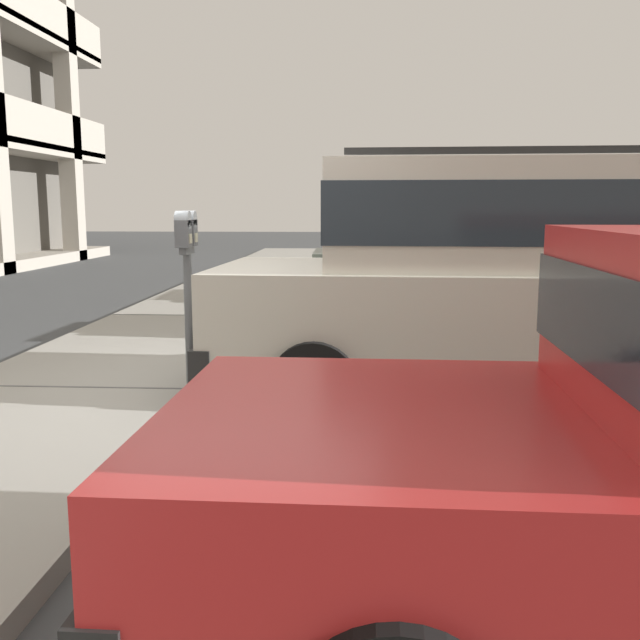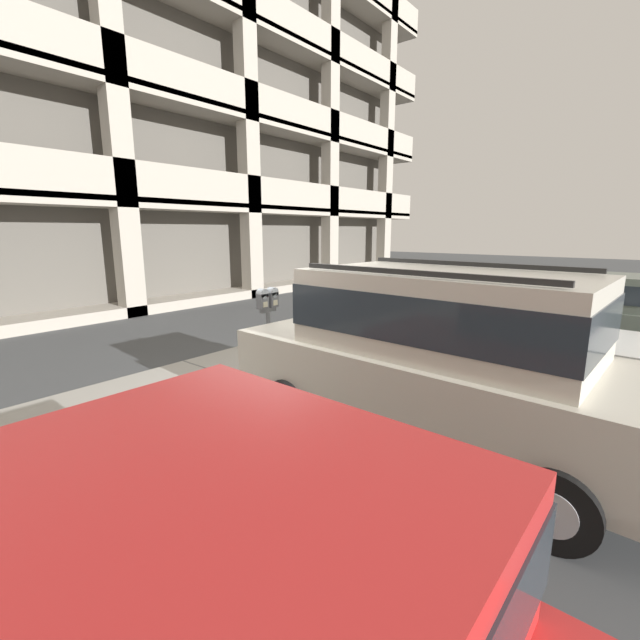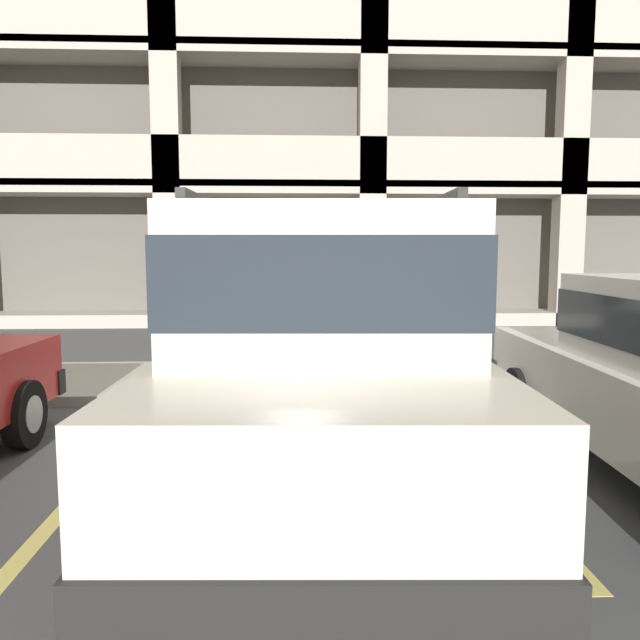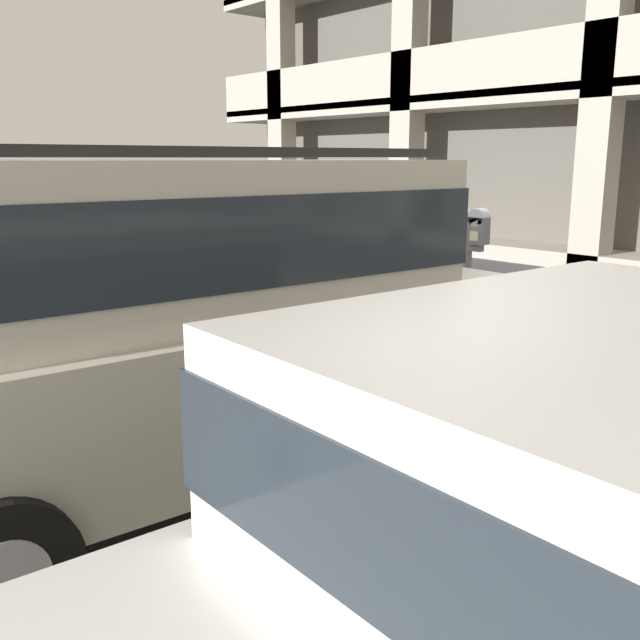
{
  "view_description": "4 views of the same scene",
  "coord_description": "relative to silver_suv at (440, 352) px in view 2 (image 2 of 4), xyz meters",
  "views": [
    {
      "loc": [
        -5.68,
        -1.1,
        1.62
      ],
      "look_at": [
        -0.1,
        -0.77,
        0.73
      ],
      "focal_mm": 40.0,
      "sensor_mm": 36.0,
      "label": 1
    },
    {
      "loc": [
        -4.12,
        -4.1,
        2.4
      ],
      "look_at": [
        0.31,
        -0.5,
        1.2
      ],
      "focal_mm": 24.0,
      "sensor_mm": 36.0,
      "label": 2
    },
    {
      "loc": [
        -0.01,
        -6.68,
        1.73
      ],
      "look_at": [
        0.26,
        -0.81,
        1.07
      ],
      "focal_mm": 35.0,
      "sensor_mm": 36.0,
      "label": 3
    },
    {
      "loc": [
        3.87,
        -4.43,
        1.98
      ],
      "look_at": [
        -0.05,
        -1.11,
        0.81
      ],
      "focal_mm": 40.0,
      "sensor_mm": 36.0,
      "label": 4
    }
  ],
  "objects": [
    {
      "name": "ground_plane",
      "position": [
        -0.2,
        2.28,
        -1.14
      ],
      "size": [
        80.0,
        80.0,
        0.1
      ],
      "color": "#444749"
    },
    {
      "name": "sidewalk",
      "position": [
        -0.2,
        3.58,
        -1.03
      ],
      "size": [
        40.0,
        2.2,
        0.12
      ],
      "color": "#9E9B93",
      "rests_on": "ground_plane"
    },
    {
      "name": "parking_stall_lines",
      "position": [
        1.34,
        0.88,
        -1.08
      ],
      "size": [
        12.45,
        4.8,
        0.01
      ],
      "color": "#DBD16B",
      "rests_on": "ground_plane"
    },
    {
      "name": "silver_suv",
      "position": [
        0.0,
        0.0,
        0.0
      ],
      "size": [
        2.16,
        4.86,
        2.03
      ],
      "rotation": [
        0.0,
        0.0,
        -0.04
      ],
      "color": "beige",
      "rests_on": "ground_plane"
    },
    {
      "name": "red_sedan",
      "position": [
        -3.42,
        -0.41,
        -0.27
      ],
      "size": [
        1.91,
        4.51,
        1.54
      ],
      "rotation": [
        0.0,
        0.0,
        -0.02
      ],
      "color": "red",
      "rests_on": "ground_plane"
    },
    {
      "name": "dark_hatchback",
      "position": [
        2.78,
        -0.07,
        -0.27
      ],
      "size": [
        1.95,
        4.54,
        1.54
      ],
      "rotation": [
        0.0,
        0.0,
        -0.04
      ],
      "color": "silver",
      "rests_on": "ground_plane"
    },
    {
      "name": "blue_coupe",
      "position": [
        5.84,
        -0.36,
        -0.27
      ],
      "size": [
        1.92,
        4.52,
        1.54
      ],
      "rotation": [
        0.0,
        0.0,
        0.02
      ],
      "color": "#5B665B",
      "rests_on": "ground_plane"
    },
    {
      "name": "parking_meter_near",
      "position": [
        -0.05,
        2.62,
        0.12
      ],
      "size": [
        0.35,
        0.12,
        1.46
      ],
      "color": "#595B60",
      "rests_on": "sidewalk"
    },
    {
      "name": "parking_garage",
      "position": [
        1.62,
        15.08,
        6.45
      ],
      "size": [
        32.0,
        10.0,
        16.25
      ],
      "color": "#5C5851",
      "rests_on": "ground_plane"
    }
  ]
}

